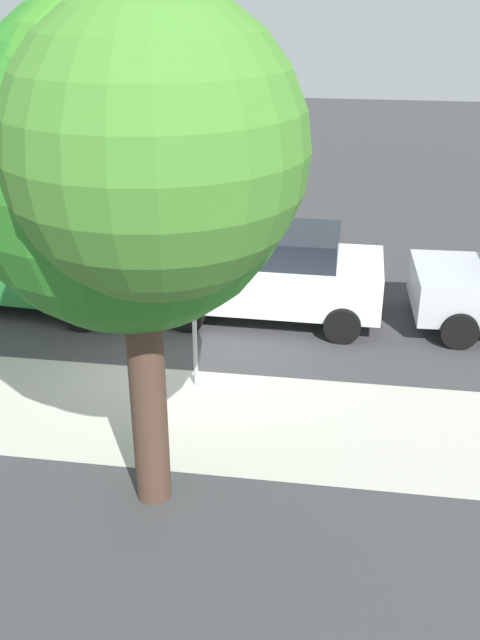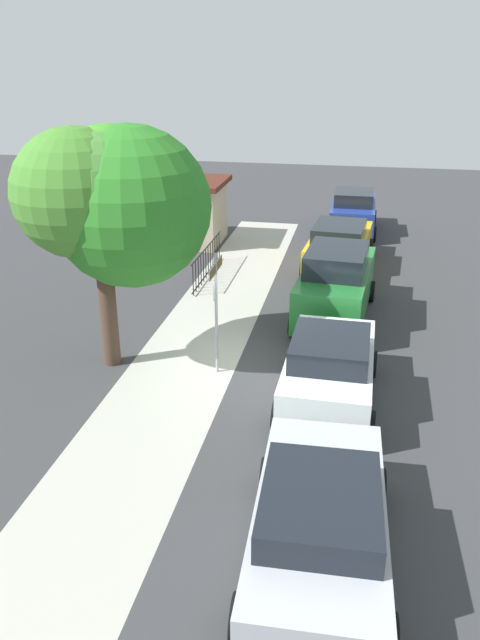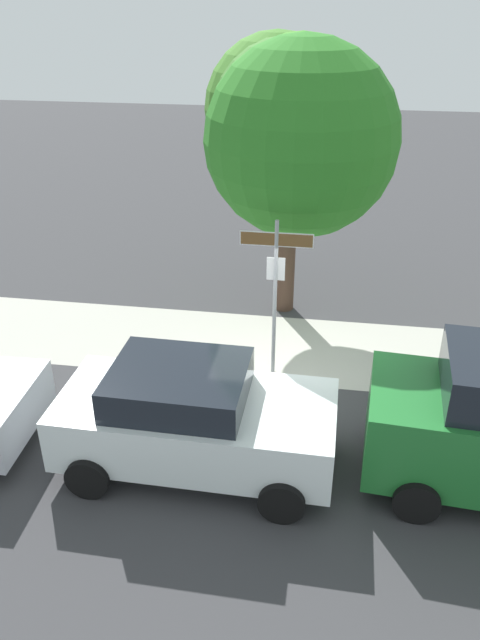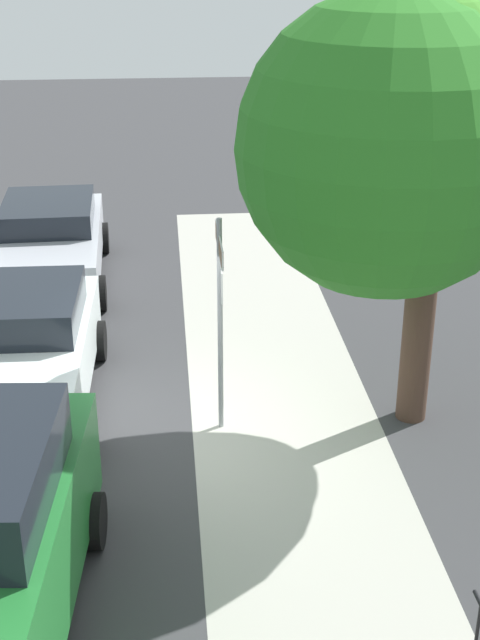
# 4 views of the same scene
# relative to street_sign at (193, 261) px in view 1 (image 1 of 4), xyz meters

# --- Properties ---
(ground_plane) EXTENTS (60.00, 60.00, 0.00)m
(ground_plane) POSITION_rel_street_sign_xyz_m (0.35, -0.40, -2.04)
(ground_plane) COLOR #38383A
(sidewalk_strip) EXTENTS (24.00, 2.60, 0.00)m
(sidewalk_strip) POSITION_rel_street_sign_xyz_m (2.35, 0.90, -2.04)
(sidewalk_strip) COLOR #ACAA9E
(sidewalk_strip) RESTS_ON ground_plane
(street_sign) EXTENTS (1.26, 0.07, 2.99)m
(street_sign) POSITION_rel_street_sign_xyz_m (0.00, 0.00, 0.00)
(street_sign) COLOR #9EA0A5
(street_sign) RESTS_ON ground_plane
(shade_tree) EXTENTS (3.86, 4.27, 5.74)m
(shade_tree) POSITION_rel_street_sign_xyz_m (0.02, 2.37, 2.08)
(shade_tree) COLOR #4A3428
(shade_tree) RESTS_ON ground_plane
(car_white) EXTENTS (4.05, 2.09, 1.66)m
(car_white) POSITION_rel_street_sign_xyz_m (-0.90, -2.72, -1.19)
(car_white) COLOR white
(car_white) RESTS_ON ground_plane
(car_green) EXTENTS (4.81, 2.30, 2.16)m
(car_green) POSITION_rel_street_sign_xyz_m (3.90, -2.59, -0.97)
(car_green) COLOR #21702D
(car_green) RESTS_ON ground_plane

